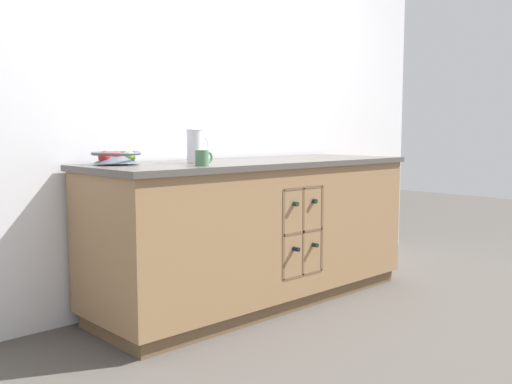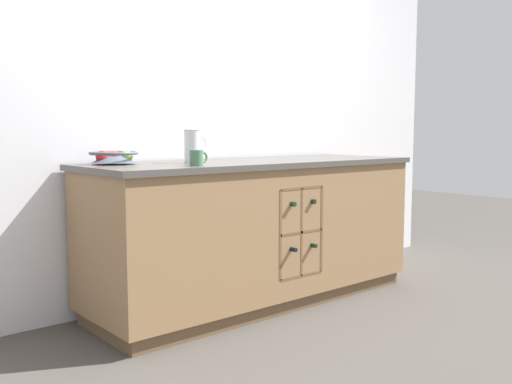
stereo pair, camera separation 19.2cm
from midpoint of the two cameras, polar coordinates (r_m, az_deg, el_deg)
name	(u,v)px [view 2 (the right image)]	position (r m, az deg, el deg)	size (l,w,h in m)	color
ground_plane	(256,301)	(3.81, 1.47, -10.86)	(14.00, 14.00, 0.00)	#4C4742
back_wall	(216,107)	(3.98, -2.64, 8.46)	(4.62, 0.06, 2.55)	white
kitchen_island	(256,231)	(3.70, 1.52, -3.90)	(2.26, 0.78, 0.92)	brown
fruit_bowl	(114,156)	(3.28, -12.42, 3.50)	(0.27, 0.27, 0.08)	#4C5666
white_pitcher	(193,145)	(3.35, -4.69, 4.67)	(0.15, 0.10, 0.20)	white
ceramic_mug	(197,158)	(3.07, -4.14, 3.43)	(0.11, 0.07, 0.09)	#4C7A56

